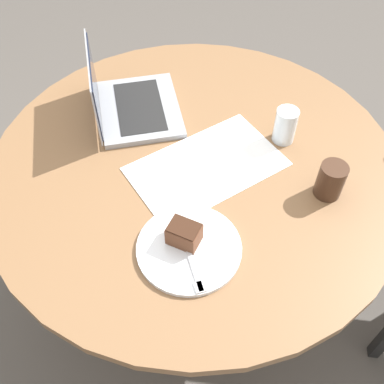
% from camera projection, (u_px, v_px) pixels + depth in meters
% --- Properties ---
extents(ground_plane, '(12.00, 12.00, 0.00)m').
position_uv_depth(ground_plane, '(194.00, 284.00, 1.86)').
color(ground_plane, '#4C4742').
extents(dining_table, '(1.17, 1.17, 0.75)m').
position_uv_depth(dining_table, '(194.00, 195.00, 1.40)').
color(dining_table, brown).
rests_on(dining_table, ground_plane).
extents(paper_document, '(0.48, 0.39, 0.00)m').
position_uv_depth(paper_document, '(207.00, 166.00, 1.26)').
color(paper_document, white).
rests_on(paper_document, dining_table).
extents(plate, '(0.26, 0.26, 0.01)m').
position_uv_depth(plate, '(189.00, 248.00, 1.09)').
color(plate, silver).
rests_on(plate, dining_table).
extents(cake_slice, '(0.07, 0.08, 0.06)m').
position_uv_depth(cake_slice, '(184.00, 234.00, 1.07)').
color(cake_slice, brown).
rests_on(cake_slice, plate).
extents(fork, '(0.12, 0.15, 0.00)m').
position_uv_depth(fork, '(194.00, 267.00, 1.05)').
color(fork, silver).
rests_on(fork, plate).
extents(coffee_glass, '(0.07, 0.07, 0.10)m').
position_uv_depth(coffee_glass, '(331.00, 180.00, 1.17)').
color(coffee_glass, '#3D2619').
rests_on(coffee_glass, dining_table).
extents(water_glass, '(0.06, 0.06, 0.11)m').
position_uv_depth(water_glass, '(285.00, 126.00, 1.29)').
color(water_glass, silver).
rests_on(water_glass, dining_table).
extents(laptop, '(0.39, 0.39, 0.21)m').
position_uv_depth(laptop, '(129.00, 104.00, 1.38)').
color(laptop, gray).
rests_on(laptop, dining_table).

